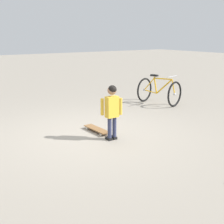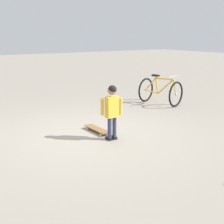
# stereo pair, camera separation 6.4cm
# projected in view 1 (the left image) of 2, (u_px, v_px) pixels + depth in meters

# --- Properties ---
(ground_plane) EXTENTS (50.00, 50.00, 0.00)m
(ground_plane) POSITION_uv_depth(u_px,v_px,m) (90.00, 135.00, 6.20)
(ground_plane) COLOR #9E9384
(child_person) EXTENTS (0.37, 0.22, 1.06)m
(child_person) POSITION_uv_depth(u_px,v_px,m) (112.00, 106.00, 5.75)
(child_person) COLOR #2D3351
(child_person) RESTS_ON ground
(skateboard) EXTENTS (0.22, 0.74, 0.07)m
(skateboard) POSITION_uv_depth(u_px,v_px,m) (97.00, 129.00, 6.36)
(skateboard) COLOR olive
(skateboard) RESTS_ON ground
(bicycle_near) EXTENTS (0.96, 1.21, 0.85)m
(bicycle_near) POSITION_uv_depth(u_px,v_px,m) (159.00, 91.00, 8.82)
(bicycle_near) COLOR black
(bicycle_near) RESTS_ON ground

